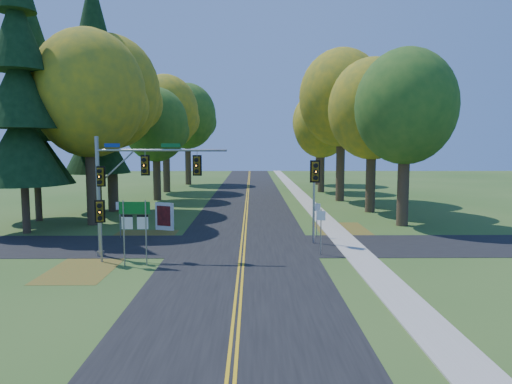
{
  "coord_description": "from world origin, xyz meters",
  "views": [
    {
      "loc": [
        0.53,
        -24.11,
        5.83
      ],
      "look_at": [
        0.76,
        1.56,
        3.2
      ],
      "focal_mm": 32.0,
      "sensor_mm": 36.0,
      "label": 1
    }
  ],
  "objects_px": {
    "traffic_mast": "(130,180)",
    "east_signal_pole": "(315,181)",
    "info_kiosk": "(165,217)",
    "route_sign_cluster": "(135,220)"
  },
  "relations": [
    {
      "from": "east_signal_pole",
      "to": "route_sign_cluster",
      "type": "height_order",
      "value": "east_signal_pole"
    },
    {
      "from": "east_signal_pole",
      "to": "route_sign_cluster",
      "type": "relative_size",
      "value": 1.55
    },
    {
      "from": "info_kiosk",
      "to": "route_sign_cluster",
      "type": "bearing_deg",
      "value": -65.31
    },
    {
      "from": "east_signal_pole",
      "to": "traffic_mast",
      "type": "bearing_deg",
      "value": -165.05
    },
    {
      "from": "traffic_mast",
      "to": "east_signal_pole",
      "type": "distance_m",
      "value": 10.43
    },
    {
      "from": "traffic_mast",
      "to": "east_signal_pole",
      "type": "xyz_separation_m",
      "value": [
        9.99,
        3.0,
        -0.29
      ]
    },
    {
      "from": "east_signal_pole",
      "to": "info_kiosk",
      "type": "relative_size",
      "value": 2.61
    },
    {
      "from": "route_sign_cluster",
      "to": "info_kiosk",
      "type": "distance_m",
      "value": 9.41
    },
    {
      "from": "route_sign_cluster",
      "to": "info_kiosk",
      "type": "relative_size",
      "value": 1.69
    },
    {
      "from": "route_sign_cluster",
      "to": "info_kiosk",
      "type": "xyz_separation_m",
      "value": [
        -0.37,
        9.32,
        -1.31
      ]
    }
  ]
}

